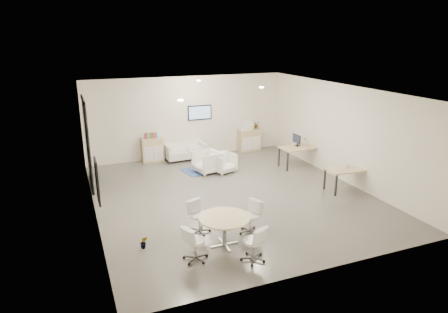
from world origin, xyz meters
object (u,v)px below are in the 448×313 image
sideboard_right (249,140)px  round_table (224,220)px  desk_rear (299,149)px  sideboard_left (153,150)px  armchair_right (223,162)px  armchair_left (207,161)px  desk_front (348,171)px  loveseat (185,151)px

sideboard_right → round_table: 8.07m
sideboard_right → desk_rear: size_ratio=0.64×
sideboard_left → sideboard_right: bearing=-0.2°
sideboard_right → armchair_right: sideboard_right is taller
armchair_left → desk_front: armchair_left is taller
sideboard_right → loveseat: size_ratio=0.59×
desk_front → round_table: 5.23m
desk_rear → round_table: (-4.77, -4.41, -0.04)m
sideboard_left → desk_front: sideboard_left is taller
sideboard_left → round_table: bearing=-88.6°
sideboard_right → desk_front: sideboard_right is taller
round_table → desk_rear: bearing=42.8°
desk_rear → round_table: size_ratio=1.24×
loveseat → armchair_left: armchair_left is taller
sideboard_right → round_table: size_ratio=0.79×
sideboard_left → sideboard_right: (4.13, -0.01, 0.00)m
desk_rear → sideboard_right: bearing=105.0°
sideboard_left → sideboard_right: 4.13m
sideboard_right → sideboard_left: bearing=179.8°
sideboard_left → armchair_right: size_ratio=1.21×
armchair_left → sideboard_left: bearing=-155.2°
sideboard_right → desk_front: 5.30m
armchair_right → round_table: size_ratio=0.65×
sideboard_left → armchair_left: bearing=-52.4°
armchair_left → desk_front: 4.80m
desk_front → sideboard_right: bearing=104.1°
sideboard_left → loveseat: bearing=-6.9°
desk_front → armchair_right: bearing=138.4°
loveseat → armchair_right: bearing=-71.2°
loveseat → desk_rear: (3.69, -2.48, 0.36)m
sideboard_right → armchair_left: (-2.60, -1.98, -0.04)m
armchair_right → armchair_left: bearing=142.7°
loveseat → desk_rear: desk_rear is taller
armchair_right → round_table: 5.23m
desk_rear → round_table: 6.50m
sideboard_left → loveseat: (1.25, -0.15, -0.15)m
armchair_left → desk_rear: armchair_left is taller
loveseat → armchair_right: size_ratio=2.08×
armchair_left → round_table: (-1.37, -5.05, 0.21)m
loveseat → round_table: round_table is taller
loveseat → armchair_left: bearing=-84.7°
sideboard_left → armchair_right: 3.02m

